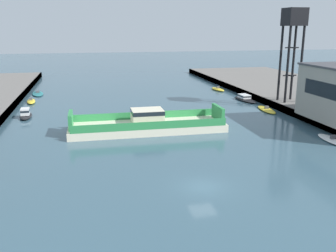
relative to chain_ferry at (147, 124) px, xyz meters
The scene contains 10 objects.
ground_plane 20.95m from the chain_ferry, 84.63° to the right, with size 400.00×400.00×0.00m, color #385666.
chain_ferry is the anchor object (origin of this frame).
moored_boat_near_left 39.62m from the chain_ferry, 54.94° to the left, with size 2.44×5.90×1.02m.
moored_boat_near_right 25.40m from the chain_ferry, 20.78° to the left, with size 2.70×7.26×0.86m.
moored_boat_mid_left 32.73m from the chain_ferry, 126.93° to the left, with size 2.17×5.37×1.04m.
moored_boat_mid_right 22.73m from the chain_ferry, 145.97° to the left, with size 2.25×5.71×1.68m.
moored_boat_far_left 30.60m from the chain_ferry, 38.56° to the left, with size 3.12×7.94×1.18m.
moored_boat_upstream_a 40.88m from the chain_ferry, 118.44° to the left, with size 3.45×7.76×0.87m.
moored_boat_upstream_b 25.77m from the chain_ferry, 24.43° to the right, with size 2.30×6.31×0.91m.
crane_tower 33.66m from the chain_ferry, 20.24° to the left, with size 3.52×3.52×16.95m.
Camera 1 is at (-10.46, -31.53, 14.89)m, focal length 39.70 mm.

